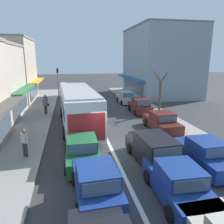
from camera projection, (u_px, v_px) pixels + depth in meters
name	position (u px, v px, depth m)	size (l,w,h in m)	color
ground_plane	(112.00, 149.00, 13.81)	(140.00, 140.00, 0.00)	#353538
lane_centre_line	(102.00, 130.00, 17.62)	(0.20, 28.00, 0.01)	silver
sidewalk_left	(18.00, 126.00, 18.23)	(5.20, 44.00, 0.14)	gray
kerb_right	(164.00, 118.00, 20.67)	(2.80, 44.00, 0.12)	gray
shopfront_far_end	(7.00, 71.00, 27.83)	(7.31, 8.49, 8.14)	#B2A38E
building_right_far	(160.00, 62.00, 33.75)	(9.68, 12.55, 10.21)	#84939E
city_bus	(78.00, 104.00, 18.10)	(3.18, 10.98, 3.23)	silver
hatchback_queue_far_back	(96.00, 183.00, 8.79)	(1.94, 3.77, 1.54)	navy
wagon_behind_bus_mid	(153.00, 150.00, 11.90)	(2.10, 4.58, 1.58)	black
sedan_behind_bus_near	(82.00, 151.00, 11.96)	(1.91, 4.20, 1.47)	#1E6638
sedan_queue_gap_filler	(178.00, 183.00, 8.86)	(2.00, 4.25, 1.47)	navy
parked_sedan_kerb_front	(205.00, 154.00, 11.57)	(1.93, 4.21, 1.47)	navy
parked_sedan_kerb_second	(162.00, 122.00, 17.43)	(1.95, 4.23, 1.47)	#561E19
parked_hatchback_kerb_third	(140.00, 106.00, 22.93)	(1.87, 3.73, 1.54)	#561E19
parked_hatchback_kerb_rear	(126.00, 98.00, 27.92)	(1.89, 3.74, 1.54)	#9EA3A8
traffic_light_downstreet	(58.00, 77.00, 32.46)	(0.33, 0.24, 4.20)	gray
street_tree_right	(160.00, 94.00, 22.14)	(1.54, 1.68, 4.38)	brown
pedestrian_with_handbag_near	(46.00, 105.00, 21.80)	(0.66, 0.38, 1.63)	#333338
pedestrian_browsing_midblock	(45.00, 101.00, 24.00)	(0.48, 0.39, 1.63)	#232838
pedestrian_far_walker	(24.00, 141.00, 12.27)	(0.46, 0.40, 1.63)	#333338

